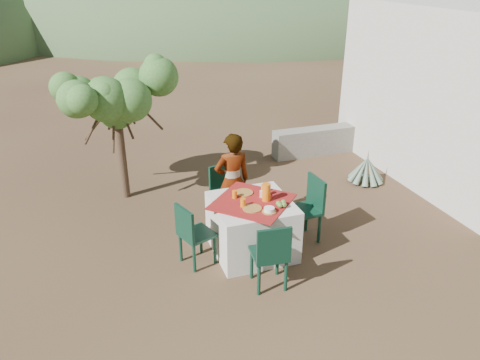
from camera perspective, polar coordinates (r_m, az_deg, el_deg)
name	(u,v)px	position (r m, az deg, el deg)	size (l,w,h in m)	color
ground	(210,279)	(6.01, -3.64, -11.95)	(160.00, 160.00, 0.00)	#382319
table	(252,226)	(6.33, 1.46, -5.67)	(1.30, 1.30, 0.76)	silver
chair_far	(225,190)	(7.06, -1.86, -1.25)	(0.51, 0.51, 0.88)	black
chair_near	(271,254)	(5.58, 3.79, -8.93)	(0.45, 0.45, 0.89)	black
chair_left	(192,232)	(6.03, -5.86, -6.38)	(0.51, 0.51, 0.86)	black
chair_right	(308,206)	(6.61, 8.32, -3.14)	(0.46, 0.46, 0.93)	black
person	(232,181)	(6.76, -0.94, -0.17)	(0.53, 0.35, 1.46)	#8C6651
shrub_tree	(120,103)	(7.68, -14.43, 9.07)	(1.73, 1.69, 2.03)	#463523
agave	(366,170)	(8.68, 15.15, 1.19)	(0.63, 0.65, 0.68)	slate
stone_wall	(333,139)	(9.95, 11.23, 4.93)	(2.60, 0.35, 0.55)	gray
hill_near_right	(232,9)	(42.90, -0.98, 20.13)	(48.00, 48.00, 20.00)	#38532F
hill_far_center	(41,1)	(56.84, -23.08, 19.48)	(60.00, 60.00, 24.00)	slate
plate_far	(244,193)	(6.35, 0.47, -1.54)	(0.25, 0.25, 0.01)	#915B27
plate_near	(252,208)	(5.95, 1.50, -3.47)	(0.25, 0.25, 0.01)	#915B27
glass_far	(235,194)	(6.20, -0.66, -1.76)	(0.07, 0.07, 0.11)	orange
glass_near	(243,203)	(5.98, 0.37, -2.77)	(0.07, 0.07, 0.11)	orange
juice_pitcher	(266,192)	(6.12, 3.24, -1.49)	(0.11, 0.11, 0.24)	orange
bowl_plate	(269,212)	(5.89, 3.58, -3.86)	(0.18, 0.18, 0.01)	#915B27
white_bowl	(269,209)	(5.88, 3.58, -3.60)	(0.13, 0.13, 0.05)	white
jar_left	(267,191)	(6.29, 3.29, -1.40)	(0.07, 0.07, 0.10)	orange
jar_right	(263,188)	(6.38, 2.86, -1.00)	(0.06, 0.06, 0.10)	orange
napkin_holder	(263,194)	(6.23, 2.77, -1.72)	(0.08, 0.04, 0.10)	white
fruit_cluster	(281,204)	(6.02, 5.07, -2.92)	(0.15, 0.14, 0.07)	#5A7B2C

